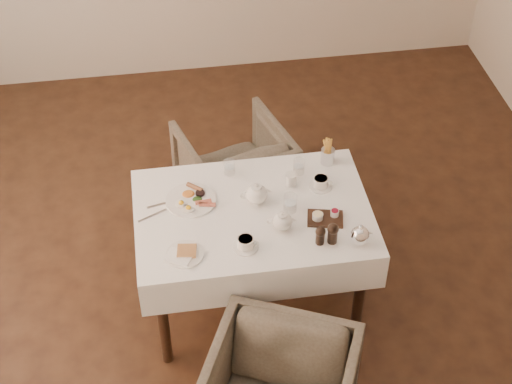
{
  "coord_description": "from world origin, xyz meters",
  "views": [
    {
      "loc": [
        -0.5,
        -3.1,
        3.69
      ],
      "look_at": [
        -0.02,
        0.0,
        0.82
      ],
      "focal_mm": 55.0,
      "sensor_mm": 36.0,
      "label": 1
    }
  ],
  "objects_px": {
    "table": "(253,227)",
    "armchair_far": "(235,168)",
    "teapot_centre": "(256,193)",
    "breakfast_plate": "(191,199)"
  },
  "relations": [
    {
      "from": "armchair_far",
      "to": "teapot_centre",
      "type": "bearing_deg",
      "value": 74.4
    },
    {
      "from": "breakfast_plate",
      "to": "table",
      "type": "bearing_deg",
      "value": -47.49
    },
    {
      "from": "table",
      "to": "armchair_far",
      "type": "bearing_deg",
      "value": 89.26
    },
    {
      "from": "table",
      "to": "armchair_far",
      "type": "height_order",
      "value": "table"
    },
    {
      "from": "table",
      "to": "breakfast_plate",
      "type": "xyz_separation_m",
      "value": [
        -0.32,
        0.14,
        0.13
      ]
    },
    {
      "from": "teapot_centre",
      "to": "breakfast_plate",
      "type": "bearing_deg",
      "value": 167.43
    },
    {
      "from": "table",
      "to": "armchair_far",
      "type": "xyz_separation_m",
      "value": [
        0.01,
        0.89,
        -0.33
      ]
    },
    {
      "from": "teapot_centre",
      "to": "table",
      "type": "bearing_deg",
      "value": -114.81
    },
    {
      "from": "breakfast_plate",
      "to": "armchair_far",
      "type": "bearing_deg",
      "value": 41.99
    },
    {
      "from": "armchair_far",
      "to": "breakfast_plate",
      "type": "relative_size",
      "value": 2.4
    }
  ]
}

